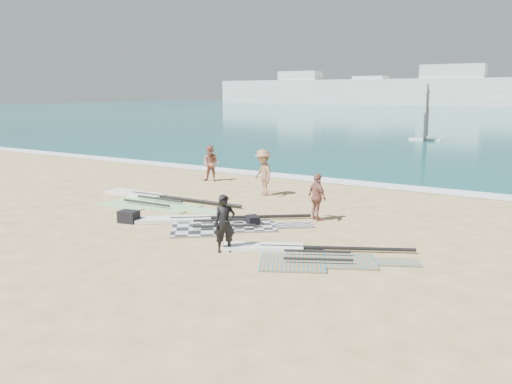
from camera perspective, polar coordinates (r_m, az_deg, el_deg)
The scene contains 13 objects.
ground at distance 13.07m, azimuth -7.52°, elevation -7.48°, with size 300.00×300.00×0.00m, color #D5B27D.
surf_line at distance 23.65m, azimuth 11.28°, elevation 0.94°, with size 300.00×1.20×0.04m, color white.
far_town at distance 161.36m, azimuth 22.97°, elevation 10.63°, with size 160.00×8.00×12.00m.
rig_grey at distance 16.17m, azimuth -5.40°, elevation -3.55°, with size 5.52×4.31×0.20m.
rig_green at distance 19.93m, azimuth -11.88°, elevation -0.88°, with size 6.43×2.56×0.21m.
rig_orange at distance 13.16m, azimuth 5.12°, elevation -7.07°, with size 5.13×3.37×0.20m.
gear_bag_near at distance 16.84m, azimuth -14.34°, elevation -2.75°, with size 0.61×0.45×0.39m, color black.
gear_bag_far at distance 16.01m, azimuth -0.37°, elevation -3.28°, with size 0.50×0.35×0.30m, color black.
person_wetsuit at distance 13.24m, azimuth -3.60°, elevation -3.64°, with size 0.57×0.37×1.55m, color black.
beachgoer_left at distance 23.80m, azimuth -5.17°, elevation 3.26°, with size 0.83×0.65×1.71m, color #A3614C.
beachgoer_mid at distance 20.39m, azimuth 0.80°, elevation 2.23°, with size 1.23×0.71×1.91m, color #9A6E4F.
beachgoer_back at distance 16.58m, azimuth 7.00°, elevation -0.58°, with size 0.93×0.39×1.58m, color #975B4D.
windsurfer_left at distance 46.03m, azimuth 18.86°, elevation 7.29°, with size 2.73×3.27×4.88m.
Camera 1 is at (7.75, -9.64, 4.21)m, focal length 35.00 mm.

